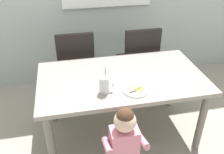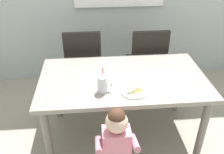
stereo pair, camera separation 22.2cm
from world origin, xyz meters
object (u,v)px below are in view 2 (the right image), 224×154
(dining_chair_right, at_px, (147,60))
(snack_plate, at_px, (134,91))
(dining_chair_left, at_px, (84,61))
(milk_cup, at_px, (102,85))
(dining_table, at_px, (123,85))
(toddler_standing, at_px, (116,141))
(peeled_banana, at_px, (134,89))

(dining_chair_right, xyz_separation_m, snack_plate, (-0.32, -0.92, 0.19))
(dining_chair_left, xyz_separation_m, milk_cup, (0.18, -0.92, 0.25))
(dining_table, distance_m, milk_cup, 0.34)
(milk_cup, bearing_deg, dining_chair_right, 56.35)
(dining_chair_right, height_order, snack_plate, dining_chair_right)
(dining_table, bearing_deg, milk_cup, -132.78)
(toddler_standing, bearing_deg, dining_table, 78.60)
(snack_plate, bearing_deg, peeled_banana, 16.52)
(dining_table, bearing_deg, toddler_standing, -101.40)
(toddler_standing, xyz_separation_m, milk_cup, (-0.08, 0.39, 0.27))
(snack_plate, bearing_deg, dining_chair_right, 70.67)
(snack_plate, height_order, peeled_banana, peeled_banana)
(dining_chair_right, height_order, toddler_standing, dining_chair_right)
(toddler_standing, height_order, snack_plate, toddler_standing)
(dining_table, xyz_separation_m, dining_chair_left, (-0.39, 0.70, -0.10))
(dining_table, xyz_separation_m, snack_plate, (0.06, -0.25, 0.10))
(dining_table, distance_m, toddler_standing, 0.64)
(dining_table, xyz_separation_m, milk_cup, (-0.21, -0.22, 0.16))
(dining_chair_left, bearing_deg, dining_table, 119.18)
(dining_chair_left, relative_size, peeled_banana, 5.50)
(snack_plate, relative_size, peeled_banana, 1.32)
(toddler_standing, distance_m, peeled_banana, 0.47)
(dining_table, relative_size, dining_chair_right, 1.64)
(toddler_standing, bearing_deg, snack_plate, 62.87)
(dining_table, xyz_separation_m, toddler_standing, (-0.12, -0.62, -0.11))
(dining_chair_left, distance_m, toddler_standing, 1.34)
(dining_chair_left, relative_size, toddler_standing, 1.15)
(milk_cup, bearing_deg, peeled_banana, -6.35)
(dining_chair_right, bearing_deg, toddler_standing, 68.36)
(dining_chair_left, relative_size, milk_cup, 3.81)
(milk_cup, bearing_deg, dining_chair_left, 101.26)
(toddler_standing, relative_size, peeled_banana, 4.80)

